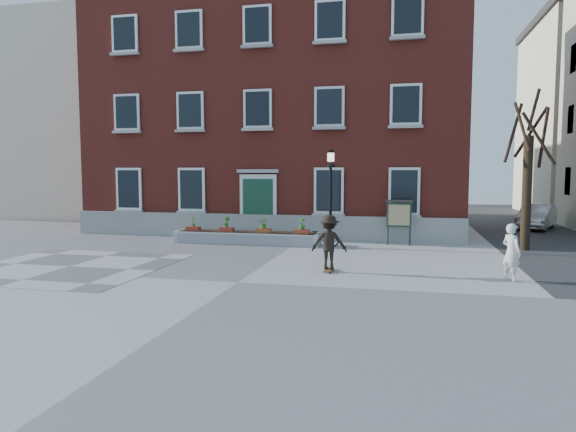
% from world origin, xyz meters
% --- Properties ---
extents(ground, '(100.00, 100.00, 0.00)m').
position_xyz_m(ground, '(0.00, 0.00, 0.00)').
color(ground, gray).
rests_on(ground, ground).
extents(checker_patch, '(6.00, 6.00, 0.01)m').
position_xyz_m(checker_patch, '(-6.00, 1.00, 0.01)').
color(checker_patch, '#565659').
rests_on(checker_patch, ground).
extents(distant_building, '(10.00, 12.00, 13.00)m').
position_xyz_m(distant_building, '(-18.00, 20.00, 6.50)').
color(distant_building, beige).
rests_on(distant_building, ground).
extents(bicycle, '(1.65, 0.73, 0.84)m').
position_xyz_m(bicycle, '(1.11, 7.22, 0.42)').
color(bicycle, black).
rests_on(bicycle, ground).
extents(parked_car, '(2.85, 4.26, 1.33)m').
position_xyz_m(parked_car, '(11.21, 15.84, 0.66)').
color(parked_car, silver).
rests_on(parked_car, ground).
extents(bystander, '(0.66, 0.70, 1.61)m').
position_xyz_m(bystander, '(7.35, 1.87, 0.81)').
color(bystander, silver).
rests_on(bystander, ground).
extents(brick_building, '(18.40, 10.85, 12.60)m').
position_xyz_m(brick_building, '(-2.00, 13.98, 6.30)').
color(brick_building, maroon).
rests_on(brick_building, ground).
extents(planter_assembly, '(6.20, 1.12, 1.15)m').
position_xyz_m(planter_assembly, '(-1.99, 7.18, 0.31)').
color(planter_assembly, '#BBBBB6').
rests_on(planter_assembly, ground).
extents(bare_tree, '(1.83, 1.83, 6.16)m').
position_xyz_m(bare_tree, '(9.01, 8.01, 2.79)').
color(bare_tree, black).
rests_on(bare_tree, ground).
extents(lamp_post, '(0.40, 0.40, 3.93)m').
position_xyz_m(lamp_post, '(1.53, 7.17, 2.54)').
color(lamp_post, black).
rests_on(lamp_post, ground).
extents(notice_board, '(1.10, 0.16, 1.87)m').
position_xyz_m(notice_board, '(4.22, 8.25, 1.26)').
color(notice_board, '#183124').
rests_on(notice_board, ground).
extents(skateboarder, '(1.09, 0.78, 1.73)m').
position_xyz_m(skateboarder, '(2.22, 2.10, 0.90)').
color(skateboarder, brown).
rests_on(skateboarder, ground).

